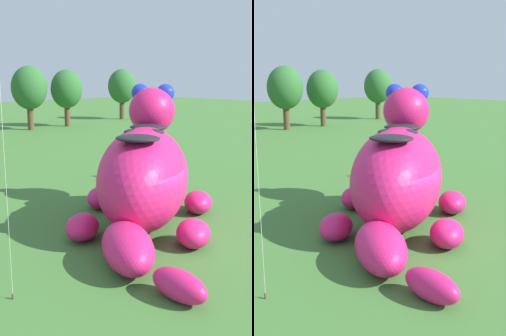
# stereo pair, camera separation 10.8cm
# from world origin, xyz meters

# --- Properties ---
(ground_plane) EXTENTS (160.00, 160.00, 0.00)m
(ground_plane) POSITION_xyz_m (0.00, 0.00, 0.00)
(ground_plane) COLOR #427533
(giant_inflatable_creature) EXTENTS (8.40, 9.46, 5.45)m
(giant_inflatable_creature) POSITION_xyz_m (0.45, 1.36, 1.99)
(giant_inflatable_creature) COLOR #E01E6B
(giant_inflatable_creature) RESTS_ON ground
(tree_centre_right) EXTENTS (3.86, 3.86, 6.85)m
(tree_centre_right) POSITION_xyz_m (12.92, 31.22, 4.48)
(tree_centre_right) COLOR brown
(tree_centre_right) RESTS_ON ground
(tree_mid_right) EXTENTS (3.66, 3.66, 6.49)m
(tree_mid_right) POSITION_xyz_m (17.82, 31.32, 4.24)
(tree_mid_right) COLOR brown
(tree_mid_right) RESTS_ON ground
(tree_right) EXTENTS (3.76, 3.76, 6.67)m
(tree_right) POSITION_xyz_m (28.17, 33.24, 4.36)
(tree_right) COLOR brown
(tree_right) RESTS_ON ground
(spectator_mid_field) EXTENTS (0.38, 0.26, 1.71)m
(spectator_mid_field) POSITION_xyz_m (5.38, 7.43, 0.85)
(spectator_mid_field) COLOR #2D334C
(spectator_mid_field) RESTS_ON ground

